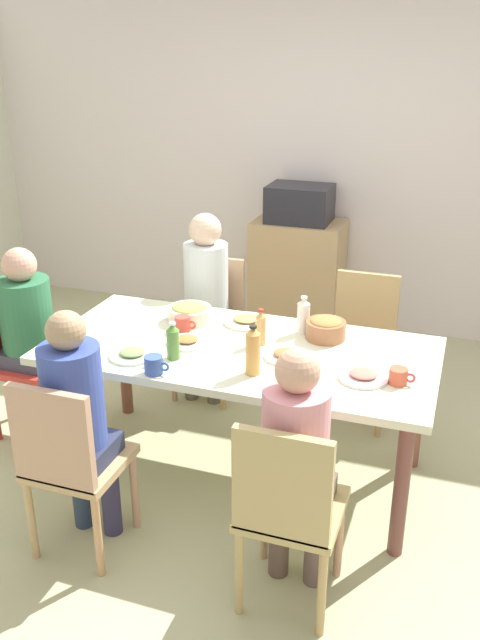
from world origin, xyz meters
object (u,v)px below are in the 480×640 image
object	(u,v)px
plate_2	(363,376)
bottle_0	(261,328)
chair_0	(19,352)
person_3	(206,292)
cup_0	(154,365)
bottle_1	(303,316)
bowl_1	(190,312)
cup_2	(183,324)
bottle_3	(173,342)
chair_2	(288,506)
cup_1	(81,352)
dining_table	(240,361)
plate_1	(133,354)
chair_3	(212,318)
bowl_0	(326,328)
person_0	(29,326)
side_cabinet	(297,277)
chair_4	(69,459)
plate_3	(285,355)
chair_1	(362,338)
cup_3	(399,376)
microwave	(300,204)
plate_0	(187,341)
bottle_2	(253,351)
person_2	(295,458)
person_4	(77,413)
plate_4	(246,320)

from	to	relation	value
plate_2	bottle_0	distance (m)	0.61
chair_0	person_3	xyz separation A→B (m)	(0.87, 0.76, 0.22)
cup_0	bottle_1	xyz separation A→B (m)	(0.54, 0.69, 0.05)
chair_0	bowl_1	bearing A→B (deg)	13.71
person_3	cup_2	size ratio (longest dim) A/B	10.23
bottle_3	bottle_1	bearing A→B (deg)	44.53
chair_2	cup_2	xyz separation A→B (m)	(-0.85, 0.95, 0.28)
plate_2	cup_1	size ratio (longest dim) A/B	1.91
dining_table	plate_1	xyz separation A→B (m)	(-0.46, -0.28, 0.09)
chair_3	bowl_0	bearing A→B (deg)	-34.29
person_0	cup_2	bearing A→B (deg)	6.05
chair_2	bowl_0	distance (m)	1.15
bowl_1	side_cabinet	bearing A→B (deg)	84.87
chair_4	cup_1	xyz separation A→B (m)	(-0.20, 0.46, 0.27)
dining_table	cup_2	size ratio (longest dim) A/B	16.46
person_3	plate_3	bearing A→B (deg)	-47.13
dining_table	chair_1	world-z (taller)	chair_1
chair_4	side_cabinet	distance (m)	2.89
chair_4	cup_3	distance (m)	1.51
bottle_3	microwave	xyz separation A→B (m)	(0.05, 2.25, 0.20)
cup_3	plate_2	bearing A→B (deg)	-178.97
chair_0	person_3	world-z (taller)	person_3
person_3	bowl_1	size ratio (longest dim) A/B	5.03
dining_table	plate_0	bearing A→B (deg)	-169.74
plate_1	bowl_1	bearing A→B (deg)	80.85
person_3	bottle_2	distance (m)	1.21
chair_1	bowl_0	size ratio (longest dim) A/B	4.32
person_0	person_2	size ratio (longest dim) A/B	1.00
chair_4	side_cabinet	xyz separation A→B (m)	(0.27, 2.88, -0.06)
bowl_1	bottle_0	bearing A→B (deg)	-20.07
person_0	bottle_0	distance (m)	1.37
person_4	cup_1	size ratio (longest dim) A/B	9.57
plate_4	cup_2	distance (m)	0.36
plate_4	cup_1	size ratio (longest dim) A/B	2.10
chair_2	bottle_1	bearing A→B (deg)	101.81
plate_4	side_cabinet	world-z (taller)	side_cabinet
person_3	bottle_3	size ratio (longest dim) A/B	6.41
plate_4	chair_2	bearing A→B (deg)	-64.10
chair_3	chair_2	bearing A→B (deg)	-59.87
plate_1	cup_3	distance (m)	1.28
person_3	cup_0	xyz separation A→B (m)	(0.21, -1.17, 0.07)
person_3	person_4	world-z (taller)	person_3
cup_2	bottle_0	bearing A→B (deg)	-3.58
plate_4	side_cabinet	xyz separation A→B (m)	(-0.15, 1.71, -0.31)
plate_1	bottle_1	size ratio (longest dim) A/B	1.11
chair_4	bottle_1	distance (m)	1.40
person_3	side_cabinet	xyz separation A→B (m)	(0.27, 1.27, -0.28)
person_0	side_cabinet	xyz separation A→B (m)	(1.06, 2.02, -0.24)
plate_4	bowl_0	xyz separation A→B (m)	(0.46, -0.06, 0.04)
chair_2	bottle_2	size ratio (longest dim) A/B	3.67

